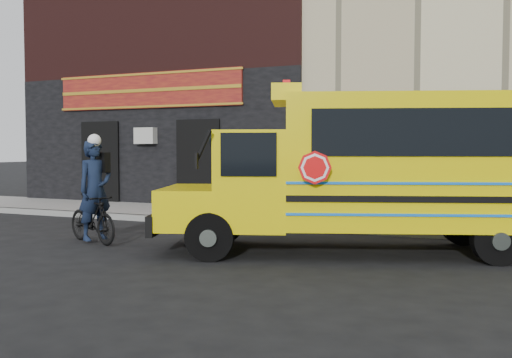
{
  "coord_description": "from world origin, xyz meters",
  "views": [
    {
      "loc": [
        5.09,
        -9.59,
        1.83
      ],
      "look_at": [
        0.19,
        1.85,
        1.18
      ],
      "focal_mm": 40.0,
      "sensor_mm": 36.0,
      "label": 1
    }
  ],
  "objects_px": {
    "school_bus": "(377,168)",
    "cyclist": "(95,192)",
    "sign_pole": "(433,159)",
    "bicycle": "(92,218)"
  },
  "relations": [
    {
      "from": "school_bus",
      "to": "cyclist",
      "type": "xyz_separation_m",
      "value": [
        -5.31,
        -1.05,
        -0.52
      ]
    },
    {
      "from": "sign_pole",
      "to": "bicycle",
      "type": "xyz_separation_m",
      "value": [
        -5.99,
        -3.82,
        -1.13
      ]
    },
    {
      "from": "school_bus",
      "to": "bicycle",
      "type": "distance_m",
      "value": 5.53
    },
    {
      "from": "sign_pole",
      "to": "cyclist",
      "type": "bearing_deg",
      "value": -148.06
    },
    {
      "from": "school_bus",
      "to": "sign_pole",
      "type": "height_order",
      "value": "school_bus"
    },
    {
      "from": "school_bus",
      "to": "sign_pole",
      "type": "bearing_deg",
      "value": 75.87
    },
    {
      "from": "bicycle",
      "to": "cyclist",
      "type": "relative_size",
      "value": 0.82
    },
    {
      "from": "sign_pole",
      "to": "school_bus",
      "type": "bearing_deg",
      "value": -104.13
    },
    {
      "from": "sign_pole",
      "to": "bicycle",
      "type": "bearing_deg",
      "value": -147.45
    },
    {
      "from": "school_bus",
      "to": "cyclist",
      "type": "distance_m",
      "value": 5.44
    }
  ]
}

